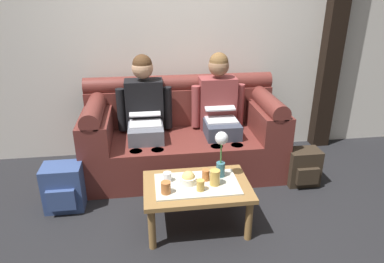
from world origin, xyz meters
name	(u,v)px	position (x,y,z in m)	size (l,w,h in m)	color
ground_plane	(200,239)	(0.00, 0.00, 0.00)	(14.00, 14.00, 0.00)	black
back_wall_patterned	(176,24)	(0.00, 1.70, 1.45)	(6.00, 0.12, 2.90)	silver
timber_pillar	(335,23)	(1.74, 1.58, 1.45)	(0.20, 0.20, 2.90)	black
couch	(183,136)	(0.00, 1.17, 0.38)	(1.99, 0.88, 0.96)	maroon
person_left	(145,112)	(-0.38, 1.17, 0.66)	(0.56, 0.67, 1.22)	#595B66
person_right	(219,109)	(0.38, 1.17, 0.66)	(0.56, 0.67, 1.22)	#383D4C
coffee_table	(197,190)	(0.00, 0.18, 0.33)	(0.84, 0.56, 0.39)	olive
flower_vase	(221,150)	(0.21, 0.27, 0.63)	(0.10, 0.10, 0.39)	#336672
snack_bowl	(188,179)	(-0.07, 0.20, 0.43)	(0.13, 0.13, 0.11)	silver
cup_near_left	(206,175)	(0.08, 0.22, 0.44)	(0.06, 0.06, 0.09)	#B26633
cup_near_right	(166,188)	(-0.25, 0.08, 0.44)	(0.07, 0.07, 0.09)	#B26633
cup_far_center	(167,177)	(-0.23, 0.25, 0.43)	(0.07, 0.07, 0.08)	silver
cup_far_left	(215,177)	(0.14, 0.15, 0.46)	(0.08, 0.08, 0.12)	gold
cup_far_right	(200,185)	(0.01, 0.08, 0.44)	(0.06, 0.06, 0.09)	gold
backpack_right	(303,167)	(1.14, 0.68, 0.18)	(0.31, 0.25, 0.36)	#2D2319
backpack_left	(64,188)	(-1.12, 0.58, 0.20)	(0.33, 0.29, 0.41)	#33477A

